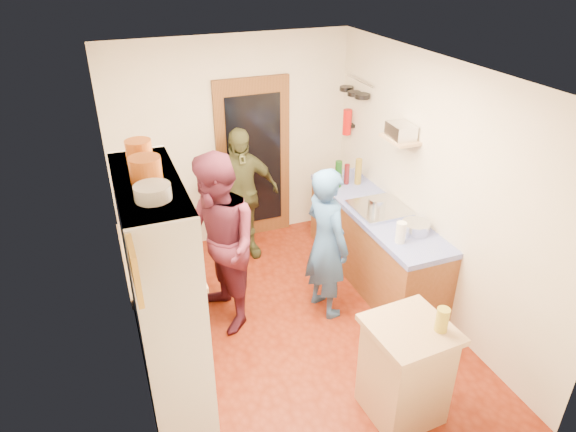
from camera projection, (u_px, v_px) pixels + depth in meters
floor at (292, 326)px, 5.31m from camera, size 3.00×4.00×0.02m
ceiling at (294, 70)px, 4.06m from camera, size 3.00×4.00×0.02m
wall_back at (233, 143)px, 6.33m from camera, size 3.00×0.02×2.60m
wall_front at (418, 365)px, 3.04m from camera, size 3.00×0.02×2.60m
wall_left at (122, 247)px, 4.20m from camera, size 0.02×4.00×2.60m
wall_right at (432, 190)px, 5.17m from camera, size 0.02×4.00×2.60m
door_frame at (254, 161)px, 6.50m from camera, size 0.95×0.06×2.10m
door_glass at (255, 162)px, 6.47m from camera, size 0.70×0.02×1.70m
hutch_body at (167, 319)px, 3.71m from camera, size 0.40×1.20×2.20m
hutch_top_shelf at (148, 184)px, 3.20m from camera, size 0.40×1.14×0.04m
plate_stack at (153, 192)px, 2.94m from camera, size 0.21×0.21×0.09m
orange_pot_a at (146, 169)px, 3.14m from camera, size 0.20×0.20×0.16m
orange_pot_b at (139, 151)px, 3.41m from camera, size 0.17×0.17×0.16m
left_counter_base at (164, 294)px, 5.09m from camera, size 0.60×1.40×0.85m
left_counter_top at (158, 255)px, 4.87m from camera, size 0.64×1.44×0.05m
toaster at (171, 272)px, 4.42m from camera, size 0.31×0.25×0.20m
kettle at (153, 253)px, 4.69m from camera, size 0.19×0.19×0.19m
orange_bowl at (164, 243)px, 4.93m from camera, size 0.25×0.25×0.09m
chopping_board at (151, 223)px, 5.35m from camera, size 0.35×0.29×0.02m
right_counter_base at (373, 245)px, 5.90m from camera, size 0.60×2.20×0.84m
right_counter_top at (377, 211)px, 5.68m from camera, size 0.62×2.22×0.06m
hob at (379, 209)px, 5.62m from camera, size 0.55×0.58×0.04m
pot_on_hob at (377, 204)px, 5.54m from camera, size 0.19×0.19×0.13m
bottle_a at (338, 174)px, 6.09m from camera, size 0.10×0.10×0.33m
bottle_b at (347, 174)px, 6.18m from camera, size 0.08×0.08×0.25m
bottle_c at (358, 171)px, 6.17m from camera, size 0.09×0.09×0.32m
paper_towel at (401, 232)px, 4.99m from camera, size 0.11×0.11×0.22m
mixing_bowl at (415, 227)px, 5.19m from camera, size 0.32×0.32×0.11m
island_base at (404, 373)px, 4.15m from camera, size 0.58×0.58×0.86m
island_top at (411, 329)px, 3.93m from camera, size 0.66×0.66×0.05m
cutting_board at (402, 326)px, 3.95m from camera, size 0.37×0.30×0.02m
oil_jar at (442, 320)px, 3.85m from camera, size 0.11×0.11×0.20m
pan_rail at (360, 81)px, 6.04m from camera, size 0.02×0.65×0.02m
pan_hang_a at (362, 96)px, 5.94m from camera, size 0.18×0.18×0.05m
pan_hang_b at (354, 93)px, 6.12m from camera, size 0.16×0.16×0.05m
pan_hang_c at (346, 89)px, 6.27m from camera, size 0.17×0.17×0.05m
wall_shelf at (400, 139)px, 5.30m from camera, size 0.26×0.42×0.03m
radio at (401, 131)px, 5.26m from camera, size 0.24×0.31×0.15m
ext_bracket at (351, 125)px, 6.47m from camera, size 0.06×0.10×0.04m
fire_extinguisher at (347, 122)px, 6.43m from camera, size 0.11×0.11×0.32m
picture_frame at (135, 271)px, 2.59m from camera, size 0.03×0.25×0.30m
person_hob at (330, 243)px, 5.17m from camera, size 0.50×0.66×1.64m
person_left at (219, 243)px, 4.98m from camera, size 0.84×1.00×1.85m
person_back at (241, 195)px, 6.12m from camera, size 0.98×0.43×1.66m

